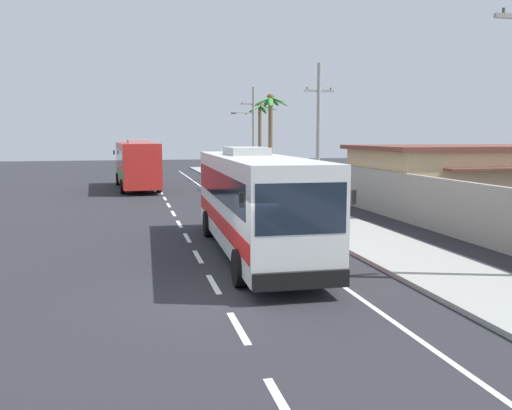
# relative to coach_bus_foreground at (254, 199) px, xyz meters

# --- Properties ---
(ground_plane) EXTENTS (160.00, 160.00, 0.00)m
(ground_plane) POSITION_rel_coach_bus_foreground_xyz_m (-1.99, -4.72, -1.91)
(ground_plane) COLOR #28282D
(sidewalk_kerb) EXTENTS (3.20, 90.00, 0.14)m
(sidewalk_kerb) POSITION_rel_coach_bus_foreground_xyz_m (4.81, 5.28, -1.84)
(sidewalk_kerb) COLOR #999993
(sidewalk_kerb) RESTS_ON ground
(lane_markings) EXTENTS (3.57, 71.00, 0.01)m
(lane_markings) POSITION_rel_coach_bus_foreground_xyz_m (0.08, 9.63, -1.91)
(lane_markings) COLOR white
(lane_markings) RESTS_ON ground
(boundary_wall) EXTENTS (0.24, 60.00, 2.31)m
(boundary_wall) POSITION_rel_coach_bus_foreground_xyz_m (8.61, 9.28, -0.75)
(boundary_wall) COLOR #9E998E
(boundary_wall) RESTS_ON ground
(coach_bus_foreground) EXTENTS (3.12, 11.80, 3.67)m
(coach_bus_foreground) POSITION_rel_coach_bus_foreground_xyz_m (0.00, 0.00, 0.00)
(coach_bus_foreground) COLOR white
(coach_bus_foreground) RESTS_ON ground
(coach_bus_far_lane) EXTENTS (3.53, 10.95, 3.82)m
(coach_bus_far_lane) POSITION_rel_coach_bus_foreground_xyz_m (-3.63, 24.30, 0.08)
(coach_bus_far_lane) COLOR red
(coach_bus_far_lane) RESTS_ON ground
(motorcycle_beside_bus) EXTENTS (0.56, 1.96, 1.59)m
(motorcycle_beside_bus) POSITION_rel_coach_bus_foreground_xyz_m (2.28, 8.79, -1.26)
(motorcycle_beside_bus) COLOR black
(motorcycle_beside_bus) RESTS_ON ground
(pedestrian_near_kerb) EXTENTS (0.36, 0.36, 1.61)m
(pedestrian_near_kerb) POSITION_rel_coach_bus_foreground_xyz_m (4.82, 10.28, -0.93)
(pedestrian_near_kerb) COLOR red
(pedestrian_near_kerb) RESTS_ON sidewalk_kerb
(pedestrian_midwalk) EXTENTS (0.36, 0.36, 1.62)m
(pedestrian_midwalk) POSITION_rel_coach_bus_foreground_xyz_m (4.38, 14.98, -0.92)
(pedestrian_midwalk) COLOR navy
(pedestrian_midwalk) RESTS_ON sidewalk_kerb
(pedestrian_far_walk) EXTENTS (0.36, 0.36, 1.62)m
(pedestrian_far_walk) POSITION_rel_coach_bus_foreground_xyz_m (5.16, 12.88, -0.93)
(pedestrian_far_walk) COLOR gold
(pedestrian_far_walk) RESTS_ON sidewalk_kerb
(utility_pole_mid) EXTENTS (1.81, 0.24, 8.28)m
(utility_pole_mid) POSITION_rel_coach_bus_foreground_xyz_m (6.72, 12.23, 2.37)
(utility_pole_mid) COLOR #9E9E99
(utility_pole_mid) RESTS_ON ground
(utility_pole_far) EXTENTS (3.30, 0.24, 8.42)m
(utility_pole_far) POSITION_rel_coach_bus_foreground_xyz_m (6.73, 29.71, 2.59)
(utility_pole_far) COLOR #9E9E99
(utility_pole_far) RESTS_ON ground
(palm_nearest) EXTENTS (2.62, 2.62, 7.15)m
(palm_nearest) POSITION_rel_coach_bus_foreground_xyz_m (6.08, 20.86, 3.02)
(palm_nearest) COLOR brown
(palm_nearest) RESTS_ON ground
(palm_second) EXTENTS (3.19, 3.05, 7.16)m
(palm_second) POSITION_rel_coach_bus_foreground_xyz_m (7.95, 31.98, 3.03)
(palm_second) COLOR brown
(palm_second) RESTS_ON ground
(roadside_building) EXTENTS (13.58, 8.25, 3.55)m
(roadside_building) POSITION_rel_coach_bus_foreground_xyz_m (15.07, 8.79, -0.12)
(roadside_building) COLOR tan
(roadside_building) RESTS_ON ground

